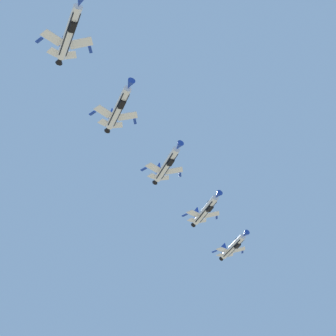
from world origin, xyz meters
TOP-DOWN VIEW (x-y plane):
  - fighter_jet_lead at (-11.98, 57.23)m, footprint 10.25×15.75m
  - fighter_jet_left_wing at (-1.99, 76.39)m, footprint 10.33×15.75m
  - fighter_jet_right_wing at (10.58, 94.07)m, footprint 10.32×15.75m
  - fighter_jet_left_outer at (22.92, 110.19)m, footprint 10.25×15.75m
  - fighter_jet_right_outer at (34.43, 128.10)m, footprint 10.20×15.75m

SIDE VIEW (x-z plane):
  - fighter_jet_lead at x=-11.98m, z-range 81.66..86.04m
  - fighter_jet_left_outer at x=22.92m, z-range 82.80..87.19m
  - fighter_jet_left_wing at x=-1.99m, z-range 83.10..87.48m
  - fighter_jet_right_outer at x=34.43m, z-range 83.52..87.90m
  - fighter_jet_right_wing at x=10.58m, z-range 83.63..88.02m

